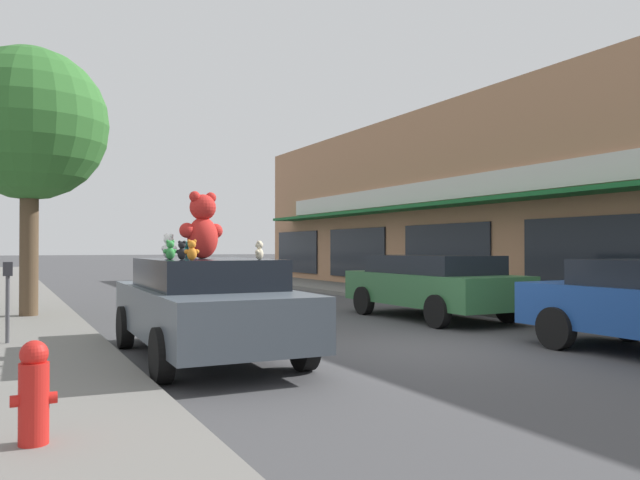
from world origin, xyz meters
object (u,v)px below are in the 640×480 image
object	(u,v)px
teddy_bear_purple	(194,249)
teddy_bear_cream	(259,251)
teddy_bear_giant	(203,226)
fire_hydrant	(34,392)
teddy_bear_brown	(201,248)
street_tree	(30,125)
teddy_bear_teal	(187,250)
teddy_bear_white	(169,247)
teddy_bear_orange	(192,250)
plush_art_car	(206,304)
teddy_bear_black	(182,251)
parking_meter	(8,291)
parked_car_far_center	(432,283)
teddy_bear_green	(170,250)

from	to	relation	value
teddy_bear_purple	teddy_bear_cream	bearing A→B (deg)	110.26
teddy_bear_giant	fire_hydrant	world-z (taller)	teddy_bear_giant
teddy_bear_brown	street_tree	size ratio (longest dim) A/B	0.05
teddy_bear_teal	teddy_bear_white	world-z (taller)	teddy_bear_white
teddy_bear_brown	teddy_bear_orange	world-z (taller)	teddy_bear_brown
teddy_bear_teal	teddy_bear_purple	xyz separation A→B (m)	(0.27, 0.56, 0.00)
plush_art_car	teddy_bear_black	size ratio (longest dim) A/B	18.19
teddy_bear_brown	teddy_bear_cream	xyz separation A→B (m)	(0.34, -1.63, -0.03)
teddy_bear_purple	teddy_bear_black	distance (m)	1.67
teddy_bear_black	parking_meter	bearing A→B (deg)	-5.60
parked_car_far_center	teddy_bear_orange	bearing A→B (deg)	-151.58
street_tree	teddy_bear_teal	bearing A→B (deg)	-70.79
teddy_bear_giant	parking_meter	size ratio (longest dim) A/B	0.79
teddy_bear_giant	fire_hydrant	size ratio (longest dim) A/B	1.28
parked_car_far_center	fire_hydrant	world-z (taller)	parked_car_far_center
teddy_bear_white	street_tree	size ratio (longest dim) A/B	0.06
teddy_bear_green	parking_meter	distance (m)	3.13
teddy_bear_brown	parking_meter	xyz separation A→B (m)	(-2.70, 1.37, -0.68)
teddy_bear_giant	teddy_bear_black	size ratio (longest dim) A/B	3.85
teddy_bear_green	teddy_bear_orange	distance (m)	0.65
teddy_bear_cream	parking_meter	distance (m)	4.32
teddy_bear_brown	parking_meter	size ratio (longest dim) A/B	0.25
teddy_bear_orange	fire_hydrant	bearing A→B (deg)	60.33
teddy_bear_giant	teddy_bear_brown	world-z (taller)	teddy_bear_giant
teddy_bear_purple	street_tree	bearing A→B (deg)	-55.32
teddy_bear_green	parking_meter	bearing A→B (deg)	-56.06
teddy_bear_giant	parking_meter	xyz separation A→B (m)	(-2.61, 1.77, -1.01)
teddy_bear_giant	street_tree	distance (m)	6.76
teddy_bear_green	fire_hydrant	xyz separation A→B (m)	(-1.85, -3.38, -1.07)
teddy_bear_green	teddy_bear_orange	bearing A→B (deg)	94.61
teddy_bear_teal	teddy_bear_purple	world-z (taller)	teddy_bear_purple
teddy_bear_brown	street_tree	distance (m)	6.57
parking_meter	teddy_bear_cream	bearing A→B (deg)	-44.65
teddy_bear_cream	plush_art_car	bearing A→B (deg)	-117.15
teddy_bear_green	teddy_bear_black	world-z (taller)	teddy_bear_green
teddy_bear_black	teddy_bear_white	bearing A→B (deg)	-45.22
teddy_bear_cream	parked_car_far_center	bearing A→B (deg)	161.29
teddy_bear_brown	street_tree	world-z (taller)	street_tree
teddy_bear_purple	street_tree	distance (m)	6.24
teddy_bear_orange	teddy_bear_green	bearing A→B (deg)	-72.58
teddy_bear_giant	street_tree	xyz separation A→B (m)	(-2.16, 5.94, 2.38)
plush_art_car	teddy_bear_teal	bearing A→B (deg)	109.57
street_tree	parking_meter	size ratio (longest dim) A/B	4.65
plush_art_car	teddy_bear_purple	xyz separation A→B (m)	(0.11, 1.04, 0.80)
plush_art_car	parked_car_far_center	size ratio (longest dim) A/B	1.03
teddy_bear_teal	teddy_bear_green	bearing A→B (deg)	103.52
parking_meter	teddy_bear_green	bearing A→B (deg)	-49.38
teddy_bear_giant	street_tree	world-z (taller)	street_tree
plush_art_car	teddy_bear_cream	distance (m)	1.35
teddy_bear_black	parking_meter	world-z (taller)	teddy_bear_black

